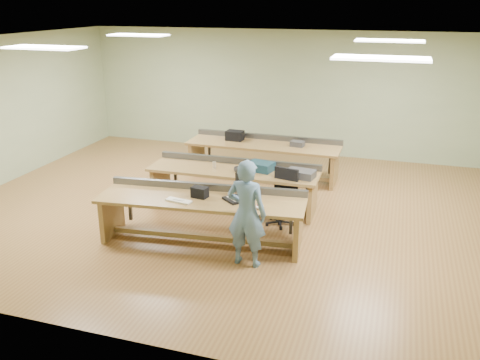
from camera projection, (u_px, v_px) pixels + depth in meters
The scene contains 21 objects.
floor at pixel (231, 209), 9.40m from camera, with size 10.00×10.00×0.00m, color olive.
ceiling at pixel (230, 42), 8.40m from camera, with size 10.00×10.00×0.00m, color silver.
wall_back at pixel (282, 93), 12.49m from camera, with size 10.00×0.04×3.00m, color #98A980.
wall_front at pixel (109, 219), 5.31m from camera, with size 10.00×0.04×3.00m, color #98A980.
fluor_panels at pixel (230, 44), 8.41m from camera, with size 6.20×3.50×0.03m.
workbench_front at pixel (202, 209), 7.97m from camera, with size 3.32×1.19×0.86m.
workbench_mid at pixel (234, 179), 9.30m from camera, with size 3.14×0.90×0.86m.
workbench_back at pixel (264, 152), 10.93m from camera, with size 3.28×0.89×0.86m.
person at pixel (247, 213), 7.20m from camera, with size 0.58×0.38×1.60m, color slate.
laptop_base at pixel (235, 199), 7.79m from camera, with size 0.32×0.26×0.04m, color black.
laptop_screen at pixel (241, 183), 7.78m from camera, with size 0.32×0.02×0.25m, color black.
keyboard at pixel (179, 201), 7.76m from camera, with size 0.41×0.14×0.02m, color silver.
trackball_mouse at pixel (260, 207), 7.49m from camera, with size 0.12×0.14×0.06m, color white.
camera_bag at pixel (200, 192), 7.90m from camera, with size 0.25×0.16×0.17m, color black.
task_chair at pixel (282, 204), 8.69m from camera, with size 0.62×0.62×0.96m.
parts_bin_teal at pixel (261, 166), 9.14m from camera, with size 0.44×0.33×0.15m, color #13303E.
parts_bin_grey at pixel (301, 174), 8.79m from camera, with size 0.48×0.31×0.13m, color #333335.
mug at pixel (237, 170), 9.05m from camera, with size 0.13×0.13×0.10m, color #333335.
drinks_can at pixel (214, 165), 9.27m from camera, with size 0.07×0.07×0.12m, color silver.
storage_box_back at pixel (235, 136), 11.10m from camera, with size 0.36×0.26×0.21m, color black.
tray_back at pixel (297, 144), 10.66m from camera, with size 0.28×0.20×0.11m, color #333335.
Camera 1 is at (2.77, -8.22, 3.67)m, focal length 38.00 mm.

